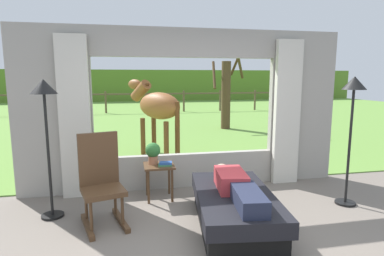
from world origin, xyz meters
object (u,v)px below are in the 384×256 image
(side_table, at_px, (159,171))
(book_stack, at_px, (165,164))
(rocking_chair, at_px, (101,180))
(potted_plant, at_px, (153,152))
(reclining_person, at_px, (236,186))
(pasture_tree, at_px, (226,92))
(floor_lamp_right, at_px, (353,102))
(horse, at_px, (157,106))
(floor_lamp_left, at_px, (45,107))
(recliner_sofa, at_px, (234,208))

(side_table, bearing_deg, book_stack, -38.31)
(rocking_chair, xyz_separation_m, potted_plant, (0.69, 0.72, 0.16))
(reclining_person, distance_m, pasture_tree, 7.54)
(reclining_person, xyz_separation_m, floor_lamp_right, (1.78, 0.38, 0.94))
(book_stack, distance_m, horse, 2.73)
(side_table, bearing_deg, floor_lamp_left, -165.92)
(potted_plant, distance_m, floor_lamp_right, 2.89)
(reclining_person, bearing_deg, potted_plant, 134.23)
(reclining_person, bearing_deg, pasture_tree, 80.59)
(side_table, distance_m, floor_lamp_right, 2.88)
(floor_lamp_left, distance_m, pasture_tree, 7.78)
(reclining_person, relative_size, floor_lamp_left, 0.81)
(floor_lamp_right, xyz_separation_m, pasture_tree, (0.36, 6.82, -0.16))
(recliner_sofa, height_order, potted_plant, potted_plant)
(rocking_chair, height_order, potted_plant, rocking_chair)
(reclining_person, xyz_separation_m, pasture_tree, (2.15, 7.19, 0.77))
(side_table, xyz_separation_m, pasture_tree, (2.95, 6.08, 0.87))
(reclining_person, height_order, floor_lamp_left, floor_lamp_left)
(rocking_chair, distance_m, horse, 3.45)
(potted_plant, bearing_deg, side_table, -36.87)
(pasture_tree, bearing_deg, recliner_sofa, -106.73)
(recliner_sofa, height_order, floor_lamp_right, floor_lamp_right)
(rocking_chair, bearing_deg, reclining_person, -31.44)
(side_table, xyz_separation_m, potted_plant, (-0.08, 0.06, 0.28))
(rocking_chair, xyz_separation_m, pasture_tree, (3.72, 6.74, 0.75))
(horse, bearing_deg, pasture_tree, 18.79)
(side_table, height_order, floor_lamp_left, floor_lamp_left)
(floor_lamp_left, bearing_deg, rocking_chair, -24.69)
(side_table, bearing_deg, horse, 85.17)
(book_stack, xyz_separation_m, pasture_tree, (2.86, 6.15, 0.75))
(reclining_person, distance_m, side_table, 1.38)
(reclining_person, xyz_separation_m, horse, (-0.59, 3.71, 0.63))
(floor_lamp_right, bearing_deg, pasture_tree, 86.96)
(reclining_person, distance_m, potted_plant, 1.48)
(reclining_person, bearing_deg, horse, 106.18)
(side_table, bearing_deg, recliner_sofa, -52.88)
(reclining_person, xyz_separation_m, side_table, (-0.80, 1.11, -0.10))
(recliner_sofa, distance_m, floor_lamp_left, 2.63)
(potted_plant, relative_size, floor_lamp_left, 0.18)
(rocking_chair, height_order, pasture_tree, pasture_tree)
(floor_lamp_right, height_order, pasture_tree, pasture_tree)
(potted_plant, xyz_separation_m, pasture_tree, (3.03, 6.02, 0.59))
(reclining_person, xyz_separation_m, potted_plant, (-0.88, 1.17, 0.18))
(floor_lamp_left, xyz_separation_m, horse, (1.64, 2.95, -0.27))
(pasture_tree, bearing_deg, potted_plant, -116.73)
(horse, bearing_deg, rocking_chair, -140.08)
(book_stack, distance_m, pasture_tree, 6.82)
(book_stack, bearing_deg, recliner_sofa, -54.18)
(side_table, xyz_separation_m, horse, (0.22, 2.59, 0.73))
(potted_plant, bearing_deg, floor_lamp_left, -162.76)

